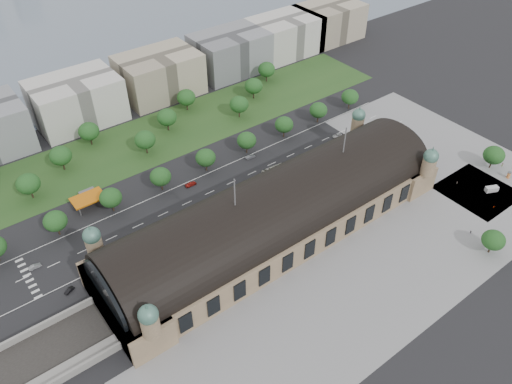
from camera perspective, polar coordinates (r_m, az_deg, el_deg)
ground at (r=207.67m, az=2.30°, el=-4.58°), size 900.00×900.00×0.00m
station at (r=200.62m, az=2.38°, el=-2.48°), size 150.00×48.40×44.30m
plaza_south at (r=192.73m, az=13.08°, el=-10.51°), size 190.00×48.00×0.12m
plaza_east at (r=271.24m, az=19.53°, el=4.93°), size 56.00×100.00×0.12m
road_slab at (r=222.95m, az=-7.89°, el=-1.27°), size 260.00×26.00×0.10m
grass_belt at (r=264.82m, az=-13.13°, el=5.43°), size 300.00×45.00×0.10m
petrol_station at (r=231.99m, az=-18.63°, el=-0.47°), size 14.00×13.00×5.05m
lake at (r=446.40m, az=-23.84°, el=17.66°), size 700.00×320.00×0.08m
office_3 at (r=287.49m, az=-19.81°, el=9.78°), size 45.00×32.00×24.00m
office_4 at (r=302.95m, az=-10.98°, el=13.01°), size 45.00×32.00×24.00m
office_5 at (r=325.44m, az=-3.00°, el=15.61°), size 45.00×32.00×24.00m
office_6 at (r=350.57m, az=3.33°, el=17.43°), size 45.00×32.00×24.00m
office_7 at (r=376.04m, az=8.28°, el=18.69°), size 45.00×32.00×24.00m
tree_row_2 at (r=217.09m, az=-21.96°, el=-3.10°), size 9.60×9.60×11.52m
tree_row_3 at (r=221.07m, az=-16.28°, el=-0.63°), size 9.60×9.60×11.52m
tree_row_4 at (r=227.52m, az=-10.86°, el=1.73°), size 9.60×9.60×11.52m
tree_row_5 at (r=236.24m, az=-5.78°, el=3.92°), size 9.60×9.60×11.52m
tree_row_6 at (r=247.00m, az=-1.08°, el=5.92°), size 9.60×9.60×11.52m
tree_row_7 at (r=259.54m, az=3.23°, el=7.70°), size 9.60×9.60×11.52m
tree_row_8 at (r=273.61m, az=7.14°, el=9.27°), size 9.60×9.60×11.52m
tree_row_9 at (r=288.99m, az=10.69°, el=10.64°), size 9.60×9.60×11.52m
tree_belt_3 at (r=240.35m, az=-24.59°, el=0.87°), size 10.40×10.40×12.48m
tree_belt_4 at (r=252.71m, az=-21.44°, el=3.89°), size 10.40×10.40×12.48m
tree_belt_5 at (r=266.40m, az=-18.57°, el=6.60°), size 10.40×10.40×12.48m
tree_belt_6 at (r=252.34m, az=-12.57°, el=5.85°), size 10.40×10.40×12.48m
tree_belt_7 at (r=268.21m, az=-10.15°, el=8.41°), size 10.40×10.40×12.48m
tree_belt_8 at (r=284.96m, az=-7.98°, el=10.66°), size 10.40×10.40×12.48m
tree_belt_9 at (r=275.82m, az=-1.95°, el=9.98°), size 10.40×10.40×12.48m
tree_belt_10 at (r=294.11m, az=-0.27°, el=12.03°), size 10.40×10.40×12.48m
tree_belt_11 at (r=312.95m, az=1.22°, el=13.83°), size 10.40×10.40×12.48m
tree_plaza_ne at (r=262.23m, az=25.55°, el=3.82°), size 10.00×10.00×11.69m
tree_plaza_s at (r=215.39m, az=25.50°, el=-4.98°), size 9.00×9.00×10.64m
traffic_car_1 at (r=211.18m, az=-23.96°, el=-7.79°), size 4.72×1.69×1.55m
traffic_car_2 at (r=206.67m, az=-15.66°, el=-6.45°), size 5.54×2.94×1.48m
traffic_car_3 at (r=231.82m, az=-7.46°, el=0.90°), size 5.59×2.27×1.62m
traffic_car_5 at (r=246.98m, az=-0.64°, el=4.05°), size 5.08×1.99×1.65m
traffic_car_6 at (r=266.24m, az=9.25°, el=6.40°), size 5.37×2.50×1.49m
parked_car_0 at (r=198.18m, az=-20.56°, el=-10.48°), size 4.22×2.87×1.32m
parked_car_1 at (r=198.80m, az=-17.78°, el=-9.35°), size 6.11×5.31×1.56m
parked_car_2 at (r=202.89m, az=-15.95°, el=-7.60°), size 5.47×4.61×1.50m
parked_car_3 at (r=204.30m, az=-14.08°, el=-6.73°), size 4.95×3.94×1.58m
parked_car_4 at (r=207.83m, az=-8.70°, el=-4.82°), size 4.13×3.57×1.35m
parked_car_5 at (r=209.97m, az=-8.77°, el=-4.21°), size 6.50×4.93×1.64m
parked_car_6 at (r=212.09m, az=-5.07°, el=-3.34°), size 4.88×3.31×1.31m
bus_west at (r=214.40m, az=-6.52°, el=-2.54°), size 11.64×3.12×3.22m
bus_mid at (r=222.58m, az=-2.97°, el=-0.43°), size 11.29×3.26×3.11m
bus_east at (r=237.01m, az=2.01°, el=2.53°), size 12.14×3.59×3.34m
van_east at (r=250.27m, az=25.27°, el=0.28°), size 6.24×4.54×2.52m
advertising_column at (r=262.03m, az=26.92°, el=1.75°), size 1.82×1.82×3.45m
pedestrian_2 at (r=248.64m, az=21.99°, el=1.00°), size 0.50×0.86×1.77m
pedestrian_3 at (r=241.00m, az=25.52°, el=-1.56°), size 1.18×0.95×1.81m
pedestrian_4 at (r=224.46m, az=23.31°, el=-4.25°), size 0.84×1.08×1.54m
pedestrian_5 at (r=269.32m, az=26.34°, el=2.81°), size 0.74×1.03×1.90m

